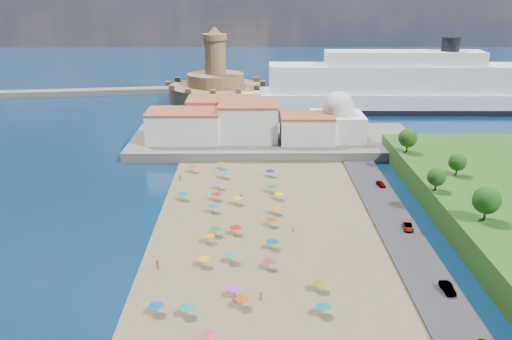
{
  "coord_description": "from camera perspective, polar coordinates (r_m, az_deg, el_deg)",
  "views": [
    {
      "loc": [
        2.72,
        -102.95,
        51.07
      ],
      "look_at": [
        4.0,
        25.0,
        8.0
      ],
      "focal_mm": 40.0,
      "sensor_mm": 36.0,
      "label": 1
    }
  ],
  "objects": [
    {
      "name": "ground",
      "position": [
        114.96,
        -1.89,
        -7.78
      ],
      "size": [
        700.0,
        700.0,
        0.0
      ],
      "primitive_type": "plane",
      "color": "#071938",
      "rests_on": "ground"
    },
    {
      "name": "terrace",
      "position": [
        182.95,
        1.73,
        2.87
      ],
      "size": [
        90.0,
        36.0,
        3.0
      ],
      "primitive_type": "cube",
      "color": "#59544C",
      "rests_on": "ground"
    },
    {
      "name": "jetty",
      "position": [
        217.27,
        -4.46,
        5.28
      ],
      "size": [
        18.0,
        70.0,
        2.4
      ],
      "primitive_type": "cube",
      "color": "#59544C",
      "rests_on": "ground"
    },
    {
      "name": "breakwater",
      "position": [
        284.07,
        -24.13,
        6.9
      ],
      "size": [
        199.03,
        34.77,
        2.6
      ],
      "primitive_type": "cube",
      "rotation": [
        0.0,
        0.0,
        0.14
      ],
      "color": "#59544C",
      "rests_on": "ground"
    },
    {
      "name": "waterfront_buildings",
      "position": [
        181.89,
        -2.38,
        4.85
      ],
      "size": [
        57.0,
        29.0,
        11.0
      ],
      "color": "silver",
      "rests_on": "terrace"
    },
    {
      "name": "domed_building",
      "position": [
        181.04,
        8.14,
        4.97
      ],
      "size": [
        16.0,
        16.0,
        15.0
      ],
      "color": "silver",
      "rests_on": "terrace"
    },
    {
      "name": "fortress",
      "position": [
        245.45,
        -4.04,
        8.14
      ],
      "size": [
        40.0,
        40.0,
        32.4
      ],
      "color": "olive",
      "rests_on": "ground"
    },
    {
      "name": "cruise_ship",
      "position": [
        238.7,
        14.39,
        7.8
      ],
      "size": [
        134.62,
        22.24,
        29.33
      ],
      "color": "black",
      "rests_on": "ground"
    },
    {
      "name": "beach_parasols",
      "position": [
        108.56,
        -2.18,
        -8.2
      ],
      "size": [
        31.3,
        107.6,
        2.2
      ],
      "color": "gray",
      "rests_on": "beach"
    },
    {
      "name": "beachgoers",
      "position": [
        105.05,
        -3.54,
        -9.84
      ],
      "size": [
        31.94,
        95.76,
        1.78
      ],
      "color": "tan",
      "rests_on": "beach"
    },
    {
      "name": "parked_cars",
      "position": [
        117.08,
        16.14,
        -7.32
      ],
      "size": [
        2.68,
        71.8,
        1.43
      ],
      "color": "gray",
      "rests_on": "promenade"
    }
  ]
}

